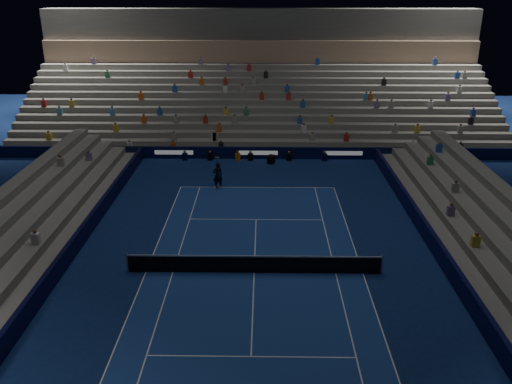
% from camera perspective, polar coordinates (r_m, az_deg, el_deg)
% --- Properties ---
extents(ground, '(90.00, 90.00, 0.00)m').
position_cam_1_polar(ground, '(26.80, -0.20, -8.77)').
color(ground, '#0D1F51').
rests_on(ground, ground).
extents(court_surface, '(10.97, 23.77, 0.01)m').
position_cam_1_polar(court_surface, '(26.80, -0.20, -8.76)').
color(court_surface, navy).
rests_on(court_surface, ground).
extents(sponsor_barrier_far, '(44.00, 0.25, 1.00)m').
position_cam_1_polar(sponsor_barrier_far, '(43.60, 0.25, 4.27)').
color(sponsor_barrier_far, black).
rests_on(sponsor_barrier_far, ground).
extents(sponsor_barrier_east, '(0.25, 37.00, 1.00)m').
position_cam_1_polar(sponsor_barrier_east, '(28.11, 20.16, -7.52)').
color(sponsor_barrier_east, '#080932').
rests_on(sponsor_barrier_east, ground).
extents(sponsor_barrier_west, '(0.25, 37.00, 1.00)m').
position_cam_1_polar(sponsor_barrier_west, '(28.42, -20.32, -7.21)').
color(sponsor_barrier_west, black).
rests_on(sponsor_barrier_west, ground).
extents(grandstand_main, '(44.00, 15.20, 11.20)m').
position_cam_1_polar(grandstand_main, '(51.99, 0.38, 10.43)').
color(grandstand_main, slate).
rests_on(grandstand_main, ground).
extents(tennis_net, '(12.90, 0.10, 1.10)m').
position_cam_1_polar(tennis_net, '(26.55, -0.20, -7.83)').
color(tennis_net, '#B2B2B7').
rests_on(tennis_net, ground).
extents(tennis_player, '(0.83, 0.69, 1.93)m').
position_cam_1_polar(tennis_player, '(37.13, -4.18, 1.80)').
color(tennis_player, black).
rests_on(tennis_player, ground).
extents(broadcast_camera, '(0.70, 1.05, 0.66)m').
position_cam_1_polar(broadcast_camera, '(42.51, 1.66, 3.58)').
color(broadcast_camera, black).
rests_on(broadcast_camera, ground).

